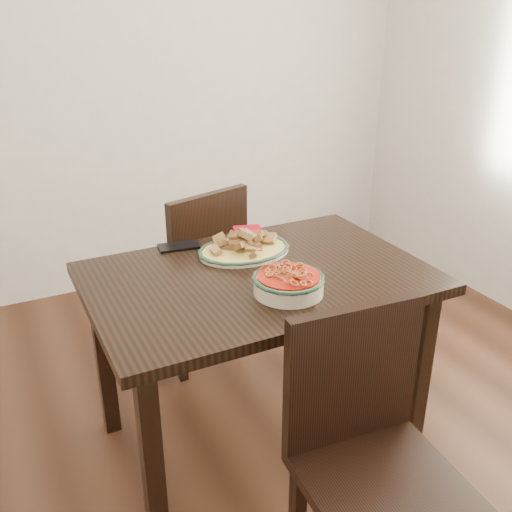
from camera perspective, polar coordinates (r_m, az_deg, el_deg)
name	(u,v)px	position (r m, az deg, el deg)	size (l,w,h in m)	color
floor	(280,444)	(2.44, 2.41, -18.26)	(3.50, 3.50, 0.00)	#321B0F
wall_back	(135,69)	(3.46, -12.01, 17.79)	(3.50, 0.10, 2.60)	silver
dining_table	(258,297)	(2.10, 0.24, -4.13)	(1.21, 0.81, 0.75)	black
chair_far	(196,268)	(2.70, -5.99, -1.21)	(0.52, 0.52, 0.89)	black
chair_near	(368,445)	(1.72, 11.15, -18.05)	(0.45, 0.45, 0.89)	black
fish_plate	(244,242)	(2.21, -1.21, 1.39)	(0.36, 0.28, 0.11)	beige
noodle_bowl	(289,281)	(1.90, 3.27, -2.52)	(0.25, 0.25, 0.08)	beige
smartphone	(179,246)	(2.29, -7.75, 0.97)	(0.16, 0.08, 0.01)	black
napkin	(248,230)	(2.43, -0.83, 2.60)	(0.12, 0.10, 0.01)	maroon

